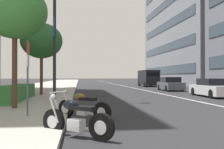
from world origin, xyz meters
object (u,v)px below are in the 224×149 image
object	(u,v)px
parking_sign_by_curb	(28,69)
delivery_van_ahead	(148,78)
motorcycle_second_in_row	(83,108)
car_following_behind	(170,84)
motorcycle_mid_row	(76,120)
street_tree_mid_sidewalk	(15,12)
street_lamp_with_banners	(61,20)
street_tree_by_lamp_post	(42,41)
car_mid_block_traffic	(213,88)

from	to	relation	value
parking_sign_by_curb	delivery_van_ahead	bearing A→B (deg)	-23.00
parking_sign_by_curb	motorcycle_second_in_row	bearing A→B (deg)	-92.56
car_following_behind	parking_sign_by_curb	xyz separation A→B (m)	(-16.96, 11.30, 1.08)
motorcycle_mid_row	car_following_behind	distance (m)	21.83
motorcycle_mid_row	parking_sign_by_curb	world-z (taller)	parking_sign_by_curb
motorcycle_mid_row	motorcycle_second_in_row	distance (m)	2.54
motorcycle_mid_row	motorcycle_second_in_row	size ratio (longest dim) A/B	0.97
motorcycle_mid_row	street_tree_mid_sidewalk	world-z (taller)	street_tree_mid_sidewalk
parking_sign_by_curb	street_tree_mid_sidewalk	bearing A→B (deg)	23.26
street_lamp_with_banners	street_tree_by_lamp_post	bearing A→B (deg)	21.58
parking_sign_by_curb	street_tree_by_lamp_post	world-z (taller)	street_tree_by_lamp_post
car_mid_block_traffic	delivery_van_ahead	distance (m)	19.76
street_tree_mid_sidewalk	street_tree_by_lamp_post	xyz separation A→B (m)	(8.15, 0.07, -0.10)
motorcycle_mid_row	street_lamp_with_banners	size ratio (longest dim) A/B	0.23
motorcycle_mid_row	car_mid_block_traffic	distance (m)	15.11
motorcycle_mid_row	car_following_behind	xyz separation A→B (m)	(19.57, -9.66, 0.25)
motorcycle_mid_row	street_tree_by_lamp_post	distance (m)	13.84
car_mid_block_traffic	street_tree_mid_sidewalk	size ratio (longest dim) A/B	0.89
street_lamp_with_banners	street_tree_mid_sidewalk	distance (m)	4.21
delivery_van_ahead	street_tree_by_lamp_post	size ratio (longest dim) A/B	0.99
motorcycle_mid_row	motorcycle_second_in_row	xyz separation A→B (m)	(2.53, -0.21, -0.00)
motorcycle_mid_row	street_tree_by_lamp_post	world-z (taller)	street_tree_by_lamp_post
motorcycle_mid_row	parking_sign_by_curb	xyz separation A→B (m)	(2.61, 1.64, 1.33)
motorcycle_second_in_row	street_tree_mid_sidewalk	world-z (taller)	street_tree_mid_sidewalk
street_tree_mid_sidewalk	street_tree_by_lamp_post	world-z (taller)	street_tree_by_lamp_post
motorcycle_second_in_row	street_tree_mid_sidewalk	size ratio (longest dim) A/B	0.34
motorcycle_mid_row	street_tree_mid_sidewalk	size ratio (longest dim) A/B	0.33
motorcycle_second_in_row	street_tree_by_lamp_post	world-z (taller)	street_tree_by_lamp_post
car_mid_block_traffic	street_tree_by_lamp_post	distance (m)	13.17
motorcycle_mid_row	street_tree_mid_sidewalk	distance (m)	6.74
street_lamp_with_banners	street_tree_mid_sidewalk	xyz separation A→B (m)	(-3.83, 1.64, -0.58)
car_following_behind	street_lamp_with_banners	size ratio (longest dim) A/B	0.54
parking_sign_by_curb	street_tree_by_lamp_post	distance (m)	10.77
car_following_behind	street_tree_by_lamp_post	xyz separation A→B (m)	(-6.51, 12.36, 3.47)
motorcycle_mid_row	car_mid_block_traffic	bearing A→B (deg)	-93.34
street_tree_mid_sidewalk	parking_sign_by_curb	bearing A→B (deg)	-156.74
motorcycle_second_in_row	street_tree_mid_sidewalk	distance (m)	5.31
car_mid_block_traffic	street_tree_by_lamp_post	xyz separation A→B (m)	(1.63, 12.59, 3.51)
motorcycle_mid_row	car_mid_block_traffic	world-z (taller)	car_mid_block_traffic
car_mid_block_traffic	street_tree_by_lamp_post	world-z (taller)	street_tree_by_lamp_post
car_following_behind	delivery_van_ahead	xyz separation A→B (m)	(11.59, -0.82, 0.64)
delivery_van_ahead	street_tree_mid_sidewalk	distance (m)	29.49
car_following_behind	motorcycle_second_in_row	bearing A→B (deg)	153.25
car_mid_block_traffic	parking_sign_by_curb	bearing A→B (deg)	130.13
car_mid_block_traffic	parking_sign_by_curb	size ratio (longest dim) A/B	1.84
car_following_behind	delivery_van_ahead	size ratio (longest dim) A/B	0.80
street_tree_by_lamp_post	car_mid_block_traffic	bearing A→B (deg)	-97.40
street_tree_mid_sidewalk	street_tree_by_lamp_post	size ratio (longest dim) A/B	0.99
car_following_behind	street_tree_mid_sidewalk	size ratio (longest dim) A/B	0.80
parking_sign_by_curb	street_tree_by_lamp_post	size ratio (longest dim) A/B	0.48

